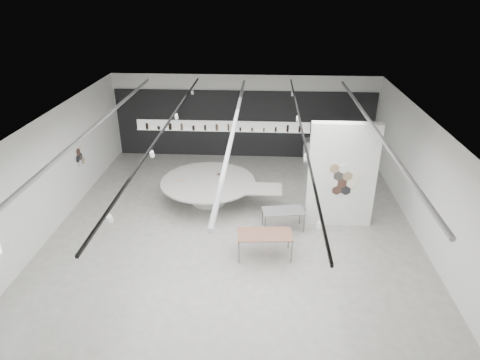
# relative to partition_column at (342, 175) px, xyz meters

# --- Properties ---
(room) EXTENTS (12.02, 14.02, 3.82)m
(room) POSITION_rel_partition_column_xyz_m (-3.59, -1.00, 0.27)
(room) COLOR #A4A39B
(room) RESTS_ON ground
(back_wall_display) EXTENTS (11.80, 0.27, 3.10)m
(back_wall_display) POSITION_rel_partition_column_xyz_m (-3.58, 5.94, -0.26)
(back_wall_display) COLOR black
(back_wall_display) RESTS_ON ground
(partition_column) EXTENTS (2.20, 0.38, 3.60)m
(partition_column) POSITION_rel_partition_column_xyz_m (0.00, 0.00, 0.00)
(partition_column) COLOR white
(partition_column) RESTS_ON ground
(display_island) EXTENTS (4.48, 3.53, 0.89)m
(display_island) POSITION_rel_partition_column_xyz_m (-4.54, 1.22, -1.22)
(display_island) COLOR white
(display_island) RESTS_ON ground
(sample_table_wood) EXTENTS (1.69, 0.94, 0.77)m
(sample_table_wood) POSITION_rel_partition_column_xyz_m (-2.49, -2.07, -1.09)
(sample_table_wood) COLOR brown
(sample_table_wood) RESTS_ON ground
(sample_table_stone) EXTENTS (1.47, 0.90, 0.71)m
(sample_table_stone) POSITION_rel_partition_column_xyz_m (-1.88, -0.51, -1.15)
(sample_table_stone) COLOR slate
(sample_table_stone) RESTS_ON ground
(kitchen_counter) EXTENTS (1.79, 0.72, 1.40)m
(kitchen_counter) POSITION_rel_partition_column_xyz_m (0.12, 5.52, -1.29)
(kitchen_counter) COLOR white
(kitchen_counter) RESTS_ON ground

